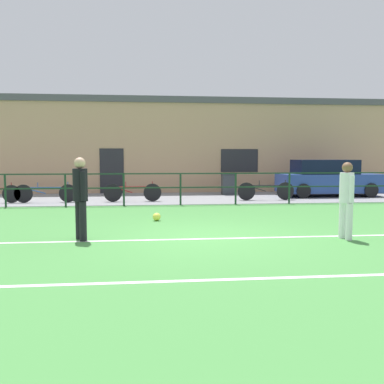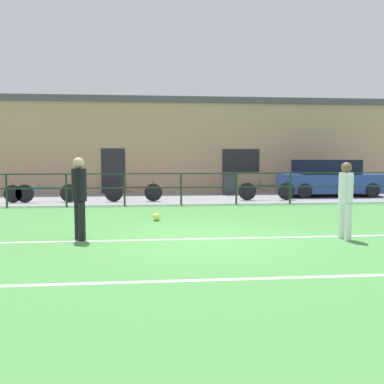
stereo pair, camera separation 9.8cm
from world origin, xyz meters
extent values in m
cube|color=#478C42|center=(0.00, 0.00, -0.02)|extent=(60.00, 44.00, 0.04)
cube|color=white|center=(0.00, -0.20, 0.00)|extent=(36.00, 0.11, 0.00)
cube|color=white|center=(0.00, -3.15, 0.00)|extent=(36.00, 0.11, 0.00)
cube|color=gray|center=(0.00, 8.50, 0.01)|extent=(48.00, 5.00, 0.02)
cylinder|color=#193823|center=(-6.00, 6.00, 0.57)|extent=(0.07, 0.07, 1.15)
cylinder|color=#193823|center=(-4.00, 6.00, 0.57)|extent=(0.07, 0.07, 1.15)
cylinder|color=#193823|center=(-2.00, 6.00, 0.57)|extent=(0.07, 0.07, 1.15)
cylinder|color=#193823|center=(0.00, 6.00, 0.57)|extent=(0.07, 0.07, 1.15)
cylinder|color=#193823|center=(2.00, 6.00, 0.57)|extent=(0.07, 0.07, 1.15)
cylinder|color=#193823|center=(4.00, 6.00, 0.57)|extent=(0.07, 0.07, 1.15)
cylinder|color=#193823|center=(6.00, 6.00, 0.57)|extent=(0.07, 0.07, 1.15)
cube|color=#193823|center=(0.00, 6.00, 1.13)|extent=(36.00, 0.04, 0.04)
cube|color=#193823|center=(0.00, 6.00, 0.63)|extent=(36.00, 0.04, 0.04)
cube|color=tan|center=(0.00, 12.20, 2.12)|extent=(28.00, 2.40, 4.24)
cube|color=#232328|center=(-2.81, 10.98, 1.05)|extent=(1.10, 0.04, 2.10)
cube|color=#232328|center=(3.24, 10.98, 1.53)|extent=(1.80, 0.04, 1.10)
cube|color=#4C4C51|center=(0.00, 12.20, 4.39)|extent=(28.00, 2.56, 0.30)
cylinder|color=black|center=(-2.61, 0.06, 0.41)|extent=(0.15, 0.15, 0.82)
cylinder|color=black|center=(-2.50, -0.16, 0.41)|extent=(0.15, 0.15, 0.82)
cylinder|color=black|center=(-2.56, -0.05, 1.15)|extent=(0.30, 0.30, 0.67)
sphere|color=tan|center=(-2.56, -0.05, 1.61)|extent=(0.23, 0.23, 0.23)
cylinder|color=black|center=(-2.64, 0.11, 1.14)|extent=(0.11, 0.11, 0.60)
cylinder|color=black|center=(-2.48, -0.21, 1.14)|extent=(0.11, 0.11, 0.60)
cylinder|color=white|center=(2.96, -0.39, 0.38)|extent=(0.14, 0.14, 0.77)
cylinder|color=white|center=(2.99, -0.63, 0.38)|extent=(0.14, 0.14, 0.77)
cylinder|color=white|center=(2.98, -0.51, 1.09)|extent=(0.28, 0.28, 0.64)
sphere|color=brown|center=(2.98, -0.51, 1.51)|extent=(0.22, 0.22, 0.22)
cylinder|color=white|center=(2.95, -0.34, 1.07)|extent=(0.10, 0.10, 0.57)
cylinder|color=white|center=(3.00, -0.68, 1.07)|extent=(0.10, 0.10, 0.57)
sphere|color=#E5E04C|center=(-0.93, 2.42, 0.11)|extent=(0.22, 0.22, 0.22)
cube|color=#28428E|center=(6.67, 8.61, 0.58)|extent=(4.31, 1.74, 0.80)
cube|color=black|center=(6.46, 8.61, 1.29)|extent=(2.59, 1.46, 0.61)
cylinder|color=black|center=(5.21, 7.78, 0.32)|extent=(0.60, 0.18, 0.60)
cylinder|color=black|center=(8.14, 7.78, 0.32)|extent=(0.60, 0.18, 0.60)
cylinder|color=black|center=(5.21, 9.45, 0.32)|extent=(0.60, 0.18, 0.60)
cylinder|color=black|center=(8.14, 9.45, 0.32)|extent=(0.60, 0.18, 0.60)
cylinder|color=black|center=(-5.75, 7.20, 0.36)|extent=(0.68, 0.04, 0.68)
cylinder|color=black|center=(-4.13, 7.20, 0.36)|extent=(0.68, 0.04, 0.68)
cube|color=#234C99|center=(-4.94, 7.20, 0.58)|extent=(1.26, 0.04, 0.04)
cube|color=#234C99|center=(-5.34, 7.20, 0.47)|extent=(0.79, 0.03, 0.24)
cylinder|color=#234C99|center=(-5.22, 7.20, 0.68)|extent=(0.03, 0.03, 0.20)
cylinder|color=#234C99|center=(-4.13, 7.20, 0.65)|extent=(0.03, 0.03, 0.28)
cylinder|color=black|center=(2.68, 7.20, 0.37)|extent=(0.70, 0.04, 0.70)
cylinder|color=black|center=(4.26, 7.20, 0.37)|extent=(0.70, 0.04, 0.70)
cube|color=black|center=(3.47, 7.20, 0.60)|extent=(1.23, 0.04, 0.04)
cube|color=black|center=(3.08, 7.20, 0.48)|extent=(0.76, 0.03, 0.25)
cylinder|color=black|center=(3.20, 7.20, 0.70)|extent=(0.03, 0.03, 0.20)
cylinder|color=black|center=(4.26, 7.20, 0.67)|extent=(0.03, 0.03, 0.28)
cylinder|color=black|center=(-6.17, 7.20, 0.35)|extent=(0.66, 0.04, 0.66)
cylinder|color=maroon|center=(-6.17, 7.20, 0.64)|extent=(0.03, 0.03, 0.28)
cylinder|color=black|center=(-2.48, 7.20, 0.36)|extent=(0.68, 0.04, 0.68)
cylinder|color=black|center=(-0.98, 7.20, 0.36)|extent=(0.68, 0.04, 0.68)
cube|color=maroon|center=(-1.73, 7.20, 0.58)|extent=(1.17, 0.04, 0.04)
cube|color=maroon|center=(-2.10, 7.20, 0.47)|extent=(0.73, 0.03, 0.24)
cylinder|color=maroon|center=(-1.99, 7.20, 0.68)|extent=(0.03, 0.03, 0.20)
cylinder|color=maroon|center=(-0.98, 7.20, 0.65)|extent=(0.03, 0.03, 0.28)
cube|color=#33383D|center=(2.44, 9.69, 0.46)|extent=(0.55, 0.47, 0.87)
cube|color=#282C30|center=(2.44, 9.69, 0.93)|extent=(0.59, 0.50, 0.08)
camera|label=1|loc=(-1.18, -8.91, 1.75)|focal=39.42mm
camera|label=2|loc=(-1.08, -8.92, 1.75)|focal=39.42mm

